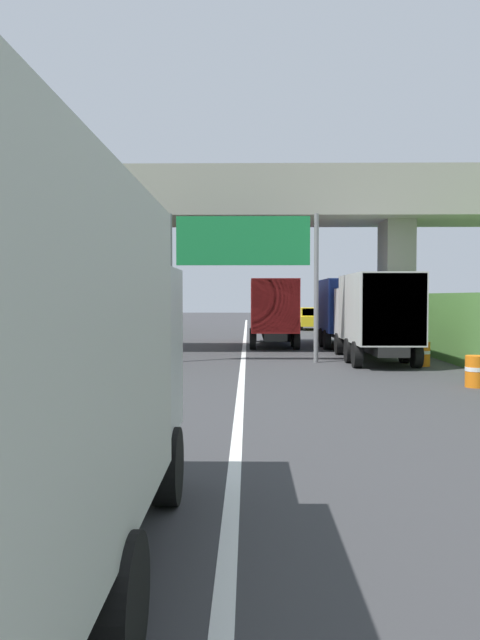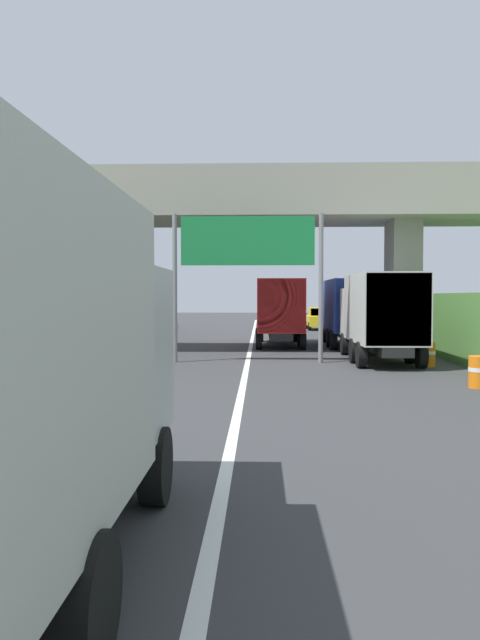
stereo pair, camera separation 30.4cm
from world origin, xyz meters
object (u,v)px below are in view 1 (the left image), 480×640
Objects in this scene: construction_barrel_2 at (475,371)px; construction_barrel_4 at (391,343)px; overhead_highway_sign at (243,252)px; truck_white at (374,313)px; truck_red at (273,309)px; construction_barrel_3 at (422,354)px; truck_blue at (342,309)px; car_yellow at (310,319)px.

construction_barrel_2 and construction_barrel_4 have the same top height.
truck_white is at bearing 5.44° from overhead_highway_sign.
overhead_highway_sign is 0.81× the size of truck_white.
construction_barrel_3 is (5.17, -9.38, -1.47)m from truck_red.
truck_blue is 3.61m from truck_red.
overhead_highway_sign reaches higher than truck_blue.
truck_red is 10.81m from construction_barrel_3.
truck_red is 8.11× the size of construction_barrel_3.
construction_barrel_2 is at bearing -90.31° from construction_barrel_4.
truck_white is 8.11× the size of construction_barrel_2.
truck_red is at bearing -102.73° from car_yellow.
truck_red is at bearing 115.78° from truck_white.
truck_red and truck_white have the same top height.
truck_blue is 4.63m from construction_barrel_4.
construction_barrel_3 is at bearing -10.21° from overhead_highway_sign.
construction_barrel_2 is (1.56, -14.63, -1.47)m from truck_blue.
construction_barrel_3 is (1.60, -25.16, -0.40)m from car_yellow.
truck_red reaches higher than construction_barrel_4.
overhead_highway_sign is at bearing -174.56° from truck_white.
overhead_highway_sign is at bearing 169.79° from construction_barrel_3.
construction_barrel_2 is 5.28m from construction_barrel_3.
truck_blue is at bearing 99.42° from construction_barrel_3.
construction_barrel_4 is at bearing -38.15° from truck_red.
construction_barrel_4 is at bearing 67.06° from truck_white.
truck_white is 4.16m from construction_barrel_4.
construction_barrel_2 is at bearing -89.94° from construction_barrel_3.
car_yellow reaches higher than construction_barrel_3.
construction_barrel_4 is (0.06, 10.55, 0.00)m from construction_barrel_2.
overhead_highway_sign is at bearing -148.76° from construction_barrel_4.
overhead_highway_sign is 10.07m from construction_barrel_2.
construction_barrel_2 is at bearing -78.18° from truck_white.
truck_blue is 8.11× the size of construction_barrel_4.
construction_barrel_4 is (1.62, -4.08, -1.47)m from truck_blue.
truck_blue is 7.66m from truck_white.
construction_barrel_4 is at bearing 31.24° from overhead_highway_sign.
truck_red is 8.11× the size of construction_barrel_2.
construction_barrel_3 is (6.66, -1.20, -3.87)m from overhead_highway_sign.
truck_white is (3.71, -7.69, 0.00)m from truck_red.
truck_red is 16.21m from car_yellow.
construction_barrel_3 and construction_barrel_4 have the same top height.
truck_blue is at bearing -89.82° from car_yellow.
construction_barrel_2 is at bearing -83.92° from truck_blue.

